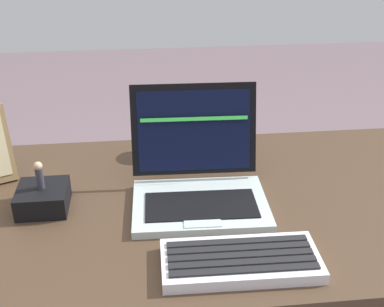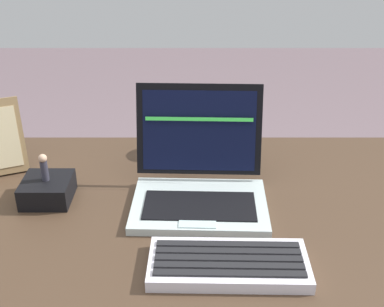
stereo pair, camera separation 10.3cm
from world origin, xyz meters
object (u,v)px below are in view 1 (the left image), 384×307
figurine_stand (43,198)px  external_keyboard (241,261)px  coffee_mug (170,137)px  figurine (39,174)px  laptop_front (198,180)px

figurine_stand → external_keyboard: bearing=-31.4°
figurine_stand → coffee_mug: coffee_mug is taller
external_keyboard → coffee_mug: bearing=101.5°
external_keyboard → coffee_mug: 0.50m
external_keyboard → figurine: 0.47m
laptop_front → coffee_mug: (-0.05, 0.24, -0.00)m
coffee_mug → laptop_front: bearing=-79.2°
figurine → coffee_mug: 0.39m
figurine_stand → coffee_mug: (0.30, 0.24, 0.02)m
figurine → figurine_stand: bearing=0.0°
laptop_front → figurine: (-0.35, 0.00, 0.04)m
laptop_front → figurine_stand: 0.35m
external_keyboard → coffee_mug: coffee_mug is taller
external_keyboard → figurine: bearing=148.6°
figurine → coffee_mug: figurine is taller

